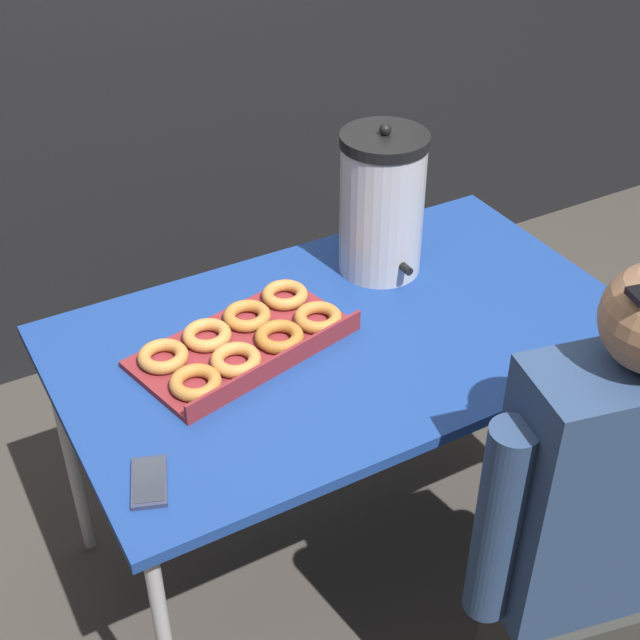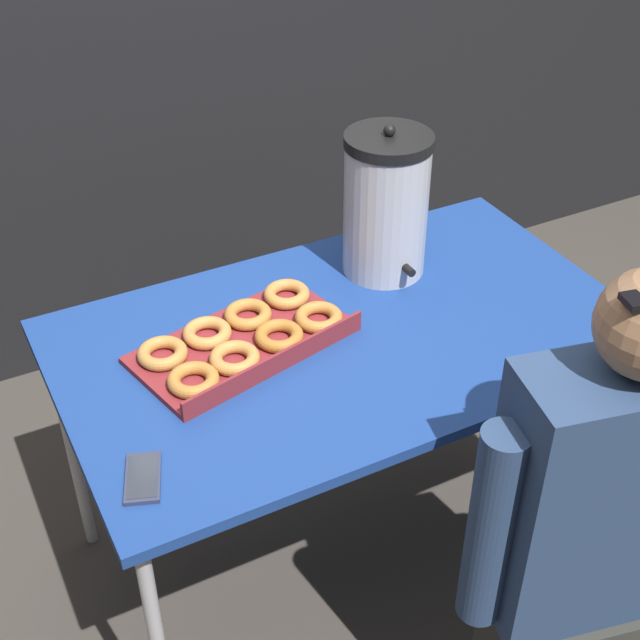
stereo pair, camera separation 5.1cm
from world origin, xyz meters
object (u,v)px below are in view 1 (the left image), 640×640
Objects in this scene: person_seated at (597,538)px; coffee_urn at (382,204)px; cell_phone at (149,482)px; donut_box at (244,340)px.

coffee_urn is at bearing -78.30° from person_seated.
person_seated is at bearing -7.96° from cell_phone.
donut_box is 0.51m from coffee_urn.
donut_box reaches higher than cell_phone.
donut_box is 0.46m from cell_phone.
coffee_urn is 0.32× the size of person_seated.
donut_box is 0.88m from person_seated.
donut_box is at bearing 61.35° from cell_phone.
coffee_urn is 0.94m from person_seated.
donut_box is at bearing -45.93° from person_seated.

